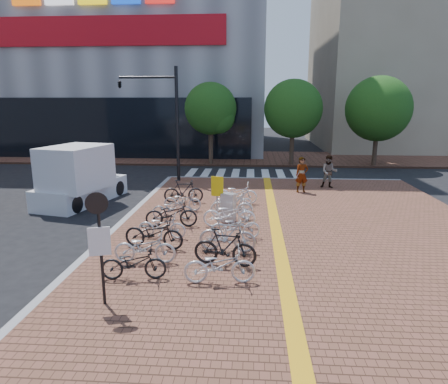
# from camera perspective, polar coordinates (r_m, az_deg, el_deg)

# --- Properties ---
(ground) EXTENTS (120.00, 120.00, 0.00)m
(ground) POSITION_cam_1_polar(r_m,az_deg,el_deg) (13.09, -0.93, -8.57)
(ground) COLOR black
(ground) RESTS_ON ground
(sidewalk) EXTENTS (14.00, 34.00, 0.15)m
(sidewalk) POSITION_cam_1_polar(r_m,az_deg,el_deg) (8.78, 17.21, -20.33)
(sidewalk) COLOR brown
(sidewalk) RESTS_ON ground
(tactile_strip) EXTENTS (0.40, 34.00, 0.01)m
(tactile_strip) POSITION_cam_1_polar(r_m,az_deg,el_deg) (8.56, 10.30, -20.18)
(tactile_strip) COLOR gold
(tactile_strip) RESTS_ON sidewalk
(kerb_west) EXTENTS (0.25, 34.00, 0.15)m
(kerb_west) POSITION_cam_1_polar(r_m,az_deg,el_deg) (9.94, -28.62, -17.20)
(kerb_west) COLOR gray
(kerb_west) RESTS_ON ground
(kerb_north) EXTENTS (14.00, 0.25, 0.15)m
(kerb_north) POSITION_cam_1_polar(r_m,az_deg,el_deg) (24.66, 8.44, 1.80)
(kerb_north) COLOR gray
(kerb_north) RESTS_ON ground
(far_sidewalk) EXTENTS (70.00, 8.00, 0.15)m
(far_sidewalk) POSITION_cam_1_polar(r_m,az_deg,el_deg) (33.48, 2.15, 4.87)
(far_sidewalk) COLOR brown
(far_sidewalk) RESTS_ON ground
(department_store) EXTENTS (36.00, 24.27, 28.00)m
(department_store) POSITION_cam_1_polar(r_m,az_deg,el_deg) (48.13, -18.40, 23.38)
(department_store) COLOR gray
(department_store) RESTS_ON ground
(building_beige) EXTENTS (20.00, 18.00, 18.00)m
(building_beige) POSITION_cam_1_polar(r_m,az_deg,el_deg) (47.45, 26.08, 16.82)
(building_beige) COLOR gray
(building_beige) RESTS_ON ground
(crosswalk) EXTENTS (7.50, 4.00, 0.01)m
(crosswalk) POSITION_cam_1_polar(r_m,az_deg,el_deg) (26.57, 2.72, 2.58)
(crosswalk) COLOR silver
(crosswalk) RESTS_ON ground
(street_trees) EXTENTS (16.20, 4.60, 6.35)m
(street_trees) POSITION_cam_1_polar(r_m,az_deg,el_deg) (29.85, 11.89, 11.37)
(street_trees) COLOR #38281E
(street_trees) RESTS_ON far_sidewalk
(bike_0) EXTENTS (1.79, 0.80, 0.91)m
(bike_0) POSITION_cam_1_polar(r_m,az_deg,el_deg) (10.99, -12.80, -9.87)
(bike_0) COLOR black
(bike_0) RESTS_ON sidewalk
(bike_1) EXTENTS (1.83, 0.69, 0.95)m
(bike_1) POSITION_cam_1_polar(r_m,az_deg,el_deg) (11.97, -11.24, -7.74)
(bike_1) COLOR silver
(bike_1) RESTS_ON sidewalk
(bike_2) EXTENTS (2.05, 0.96, 1.03)m
(bike_2) POSITION_cam_1_polar(r_m,az_deg,el_deg) (13.03, -10.00, -5.75)
(bike_2) COLOR black
(bike_2) RESTS_ON sidewalk
(bike_3) EXTENTS (1.71, 0.68, 0.88)m
(bike_3) POSITION_cam_1_polar(r_m,az_deg,el_deg) (13.94, -8.87, -4.79)
(bike_3) COLOR silver
(bike_3) RESTS_ON sidewalk
(bike_4) EXTENTS (2.01, 0.92, 1.02)m
(bike_4) POSITION_cam_1_polar(r_m,az_deg,el_deg) (15.09, -7.54, -3.09)
(bike_4) COLOR black
(bike_4) RESTS_ON sidewalk
(bike_5) EXTENTS (1.63, 0.65, 0.84)m
(bike_5) POSITION_cam_1_polar(r_m,az_deg,el_deg) (16.09, -7.40, -2.38)
(bike_5) COLOR #A3A2A7
(bike_5) RESTS_ON sidewalk
(bike_6) EXTENTS (1.68, 0.71, 0.86)m
(bike_6) POSITION_cam_1_polar(r_m,az_deg,el_deg) (17.30, -5.95, -1.23)
(bike_6) COLOR silver
(bike_6) RESTS_ON sidewalk
(bike_7) EXTENTS (1.86, 0.71, 1.09)m
(bike_7) POSITION_cam_1_polar(r_m,az_deg,el_deg) (18.53, -5.81, 0.11)
(bike_7) COLOR black
(bike_7) RESTS_ON sidewalk
(bike_8) EXTENTS (1.92, 0.82, 0.98)m
(bike_8) POSITION_cam_1_polar(r_m,az_deg,el_deg) (10.50, -0.65, -10.43)
(bike_8) COLOR silver
(bike_8) RESTS_ON sidewalk
(bike_9) EXTENTS (1.90, 0.80, 1.11)m
(bike_9) POSITION_cam_1_polar(r_m,az_deg,el_deg) (11.53, 0.14, -7.88)
(bike_9) COLOR black
(bike_9) RESTS_ON sidewalk
(bike_10) EXTENTS (1.85, 0.69, 1.08)m
(bike_10) POSITION_cam_1_polar(r_m,az_deg,el_deg) (12.53, 0.47, -6.19)
(bike_10) COLOR #ABABB0
(bike_10) RESTS_ON sidewalk
(bike_11) EXTENTS (1.80, 0.87, 0.91)m
(bike_11) POSITION_cam_1_polar(r_m,az_deg,el_deg) (13.69, 1.60, -4.90)
(bike_11) COLOR silver
(bike_11) RESTS_ON sidewalk
(bike_12) EXTENTS (1.97, 0.69, 1.04)m
(bike_12) POSITION_cam_1_polar(r_m,az_deg,el_deg) (14.90, 0.76, -3.15)
(bike_12) COLOR white
(bike_12) RESTS_ON sidewalk
(bike_13) EXTENTS (1.78, 0.63, 1.05)m
(bike_13) POSITION_cam_1_polar(r_m,az_deg,el_deg) (15.99, 1.11, -1.99)
(bike_13) COLOR white
(bike_13) RESTS_ON sidewalk
(bike_14) EXTENTS (1.74, 0.82, 0.88)m
(bike_14) POSITION_cam_1_polar(r_m,az_deg,el_deg) (17.09, 1.27, -1.30)
(bike_14) COLOR silver
(bike_14) RESTS_ON sidewalk
(bike_15) EXTENTS (1.93, 0.77, 1.00)m
(bike_15) POSITION_cam_1_polar(r_m,az_deg,el_deg) (18.33, 1.82, -0.13)
(bike_15) COLOR white
(bike_15) RESTS_ON sidewalk
(pedestrian_a) EXTENTS (0.74, 0.56, 1.83)m
(pedestrian_a) POSITION_cam_1_polar(r_m,az_deg,el_deg) (20.89, 11.06, 2.43)
(pedestrian_a) COLOR gray
(pedestrian_a) RESTS_ON sidewalk
(pedestrian_b) EXTENTS (0.96, 0.81, 1.78)m
(pedestrian_b) POSITION_cam_1_polar(r_m,az_deg,el_deg) (22.26, 14.79, 2.82)
(pedestrian_b) COLOR #464959
(pedestrian_b) RESTS_ON sidewalk
(utility_box) EXTENTS (0.61, 0.52, 1.13)m
(utility_box) POSITION_cam_1_polar(r_m,az_deg,el_deg) (15.59, 0.63, -2.23)
(utility_box) COLOR #B9BABF
(utility_box) RESTS_ON sidewalk
(yellow_sign) EXTENTS (0.48, 0.16, 1.78)m
(yellow_sign) POSITION_cam_1_polar(r_m,az_deg,el_deg) (15.51, -1.00, 0.24)
(yellow_sign) COLOR #B7B7BC
(yellow_sign) RESTS_ON sidewalk
(notice_sign) EXTENTS (0.49, 0.19, 2.70)m
(notice_sign) POSITION_cam_1_polar(r_m,az_deg,el_deg) (9.44, -17.39, -5.90)
(notice_sign) COLOR black
(notice_sign) RESTS_ON sidewalk
(traffic_light_pole) EXTENTS (3.49, 1.35, 6.51)m
(traffic_light_pole) POSITION_cam_1_polar(r_m,az_deg,el_deg) (23.68, -10.43, 12.39)
(traffic_light_pole) COLOR black
(traffic_light_pole) RESTS_ON sidewalk
(box_truck) EXTENTS (3.13, 5.19, 2.80)m
(box_truck) POSITION_cam_1_polar(r_m,az_deg,el_deg) (20.14, -19.96, 2.23)
(box_truck) COLOR white
(box_truck) RESTS_ON ground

